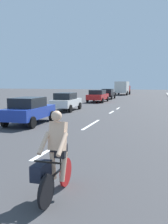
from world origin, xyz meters
TOP-DOWN VIEW (x-y plane):
  - ground_plane at (0.00, 20.00)m, footprint 160.00×160.00m
  - lane_stripe_2 at (0.00, 7.50)m, footprint 0.16×1.80m
  - lane_stripe_3 at (0.00, 12.69)m, footprint 0.16×1.80m
  - lane_stripe_4 at (0.00, 14.49)m, footprint 0.16×1.80m
  - lane_stripe_5 at (0.00, 19.88)m, footprint 0.16×1.80m
  - lane_stripe_6 at (0.00, 23.22)m, footprint 0.16×1.80m
  - cyclist at (1.65, 4.70)m, footprint 0.63×1.71m
  - parked_car_blue at (-3.54, 12.71)m, footprint 1.98×4.02m
  - parked_car_white at (-4.09, 19.97)m, footprint 1.93×4.00m
  - parked_car_red at (-3.79, 30.37)m, footprint 2.13×4.61m
  - parked_car_black at (-3.86, 37.08)m, footprint 1.91×4.07m
  - delivery_truck at (-3.61, 51.35)m, footprint 2.78×6.29m

SIDE VIEW (x-z plane):
  - ground_plane at x=0.00m, z-range 0.00..0.00m
  - lane_stripe_2 at x=0.00m, z-range 0.00..0.01m
  - lane_stripe_3 at x=0.00m, z-range 0.00..0.01m
  - lane_stripe_4 at x=0.00m, z-range 0.00..0.01m
  - lane_stripe_5 at x=0.00m, z-range 0.00..0.01m
  - lane_stripe_6 at x=0.00m, z-range 0.00..0.01m
  - cyclist at x=1.65m, z-range -0.08..1.74m
  - parked_car_blue at x=-3.54m, z-range 0.05..1.62m
  - parked_car_white at x=-4.09m, z-range 0.05..1.62m
  - parked_car_black at x=-3.86m, z-range 0.05..1.62m
  - parked_car_red at x=-3.79m, z-range 0.06..1.63m
  - delivery_truck at x=-3.61m, z-range 0.10..2.90m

